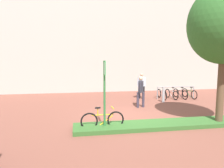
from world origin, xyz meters
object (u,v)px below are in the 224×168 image
(parking_sign_post, at_px, (104,85))
(bike_at_sign, at_px, (103,120))
(bollard_steel, at_px, (163,95))
(bike_rack_cluster, at_px, (176,93))
(person_shirt_blue, at_px, (142,84))
(person_suited_dark, at_px, (141,90))

(parking_sign_post, height_order, bike_at_sign, parking_sign_post)
(bike_at_sign, bearing_deg, bollard_steel, 44.83)
(bike_rack_cluster, bearing_deg, person_shirt_blue, 172.72)
(person_suited_dark, bearing_deg, bollard_steel, 31.07)
(bollard_steel, distance_m, person_suited_dark, 2.16)
(bike_rack_cluster, relative_size, person_shirt_blue, 1.55)
(person_suited_dark, bearing_deg, bike_rack_cluster, 34.02)
(parking_sign_post, relative_size, bike_rack_cluster, 0.98)
(bike_at_sign, bearing_deg, person_shirt_blue, 59.41)
(bollard_steel, height_order, person_shirt_blue, person_shirt_blue)
(bike_at_sign, relative_size, person_shirt_blue, 0.98)
(bike_rack_cluster, xyz_separation_m, bollard_steel, (-1.33, -1.03, 0.10))
(person_suited_dark, relative_size, person_shirt_blue, 1.00)
(bollard_steel, bearing_deg, parking_sign_post, -134.01)
(bike_at_sign, bearing_deg, parking_sign_post, -62.61)
(bike_rack_cluster, height_order, person_shirt_blue, person_shirt_blue)
(bike_rack_cluster, distance_m, person_suited_dark, 3.82)
(bike_at_sign, height_order, person_suited_dark, person_suited_dark)
(parking_sign_post, xyz_separation_m, person_shirt_blue, (3.24, 5.70, -0.71))
(bike_at_sign, height_order, person_shirt_blue, person_shirt_blue)
(bike_rack_cluster, distance_m, bollard_steel, 1.68)
(bike_at_sign, xyz_separation_m, person_suited_dark, (2.49, 3.18, 0.63))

